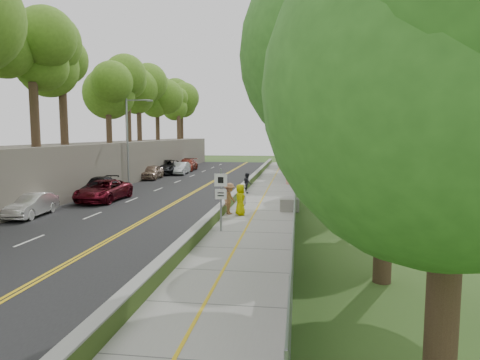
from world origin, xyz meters
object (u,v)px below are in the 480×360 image
Objects in this scene: streetlight at (130,136)px; signpost at (221,193)px; concrete_block at (289,205)px; person_far at (289,173)px; car_1 at (31,205)px; car_2 at (103,191)px; painter_0 at (240,200)px; construction_barrel at (289,179)px.

streetlight is 2.58× the size of signpost.
concrete_block is (3.23, 6.02, -1.52)m from signpost.
streetlight reaches higher than person_far.
streetlight is at bearing 84.82° from car_1.
car_1 is 6.23m from car_2.
signpost is 1.97× the size of person_far.
car_1 reaches higher than concrete_block.
car_1 is 12.20m from painter_0.
car_2 is 11.18m from painter_0.
concrete_block is at bearing 71.56° from person_far.
painter_0 is 18.94m from person_far.
signpost is 3.44× the size of construction_barrel.
person_far is at bearing 90.88° from construction_barrel.
car_2 is 3.44× the size of person_far.
car_1 is (-11.65, 2.26, -1.24)m from signpost.
construction_barrel is 0.77× the size of concrete_block.
painter_0 is at bearing -148.29° from concrete_block.
signpost is 2.64× the size of concrete_block.
person_far reaches higher than construction_barrel.
signpost reaches higher than construction_barrel.
concrete_block is (0.33, -14.28, -0.06)m from construction_barrel.
person_far is at bearing -23.59° from painter_0.
streetlight is at bearing 26.90° from painter_0.
signpost reaches higher than person_far.
car_2 is at bearing 29.14° from person_far.
car_1 is at bearing -90.53° from streetlight.
signpost is 23.24m from person_far.
streetlight reaches higher than car_1.
car_2 is at bearing 140.53° from signpost.
construction_barrel is 0.57× the size of person_far.
construction_barrel is at bearing 46.47° from car_1.
streetlight is at bearing -167.19° from construction_barrel.
construction_barrel is 2.76m from person_far.
concrete_block is at bearing 61.78° from signpost.
construction_barrel is 0.49× the size of painter_0.
concrete_block is 0.22× the size of car_2.
signpost is 13.07m from car_2.
construction_barrel is 23.17m from car_1.
streetlight is 1.94× the size of car_1.
construction_barrel is at bearing 44.05° from car_2.
car_1 is (-0.14, -14.76, -3.92)m from streetlight.
streetlight is at bearing 143.27° from concrete_block.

